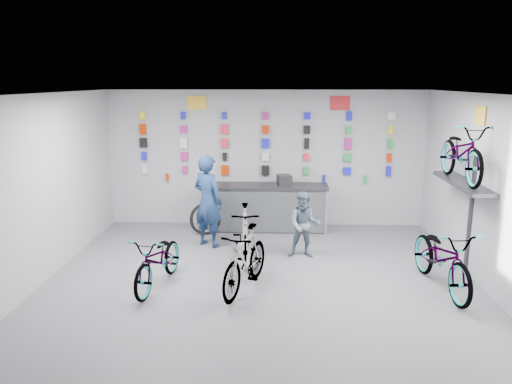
{
  "coord_description": "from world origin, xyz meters",
  "views": [
    {
      "loc": [
        0.24,
        -6.94,
        3.2
      ],
      "look_at": [
        -0.1,
        1.4,
        1.32
      ],
      "focal_mm": 35.0,
      "sensor_mm": 36.0,
      "label": 1
    }
  ],
  "objects_px": {
    "counter": "(265,208)",
    "bike_right": "(442,257)",
    "bike_center": "(245,260)",
    "bike_service": "(245,234)",
    "customer": "(304,225)",
    "bike_left": "(159,260)",
    "clerk": "(208,201)"
  },
  "relations": [
    {
      "from": "bike_center",
      "to": "clerk",
      "type": "relative_size",
      "value": 0.92
    },
    {
      "from": "bike_center",
      "to": "clerk",
      "type": "height_order",
      "value": "clerk"
    },
    {
      "from": "bike_center",
      "to": "counter",
      "type": "bearing_deg",
      "value": 105.21
    },
    {
      "from": "bike_center",
      "to": "bike_service",
      "type": "relative_size",
      "value": 1.0
    },
    {
      "from": "counter",
      "to": "bike_left",
      "type": "distance_m",
      "value": 3.53
    },
    {
      "from": "bike_left",
      "to": "clerk",
      "type": "height_order",
      "value": "clerk"
    },
    {
      "from": "bike_right",
      "to": "bike_service",
      "type": "xyz_separation_m",
      "value": [
        -3.13,
        1.14,
        -0.02
      ]
    },
    {
      "from": "bike_center",
      "to": "bike_right",
      "type": "xyz_separation_m",
      "value": [
        3.05,
        0.18,
        0.02
      ]
    },
    {
      "from": "bike_right",
      "to": "counter",
      "type": "bearing_deg",
      "value": 125.9
    },
    {
      "from": "clerk",
      "to": "customer",
      "type": "bearing_deg",
      "value": -164.54
    },
    {
      "from": "clerk",
      "to": "bike_left",
      "type": "bearing_deg",
      "value": 108.55
    },
    {
      "from": "counter",
      "to": "clerk",
      "type": "bearing_deg",
      "value": -134.01
    },
    {
      "from": "counter",
      "to": "bike_right",
      "type": "distance_m",
      "value": 4.17
    },
    {
      "from": "counter",
      "to": "bike_left",
      "type": "xyz_separation_m",
      "value": [
        -1.59,
        -3.15,
        -0.05
      ]
    },
    {
      "from": "bike_left",
      "to": "bike_center",
      "type": "height_order",
      "value": "bike_center"
    },
    {
      "from": "bike_left",
      "to": "bike_center",
      "type": "xyz_separation_m",
      "value": [
        1.37,
        -0.09,
        0.06
      ]
    },
    {
      "from": "bike_center",
      "to": "bike_right",
      "type": "relative_size",
      "value": 0.84
    },
    {
      "from": "bike_service",
      "to": "clerk",
      "type": "relative_size",
      "value": 0.92
    },
    {
      "from": "counter",
      "to": "bike_right",
      "type": "bearing_deg",
      "value": -47.3
    },
    {
      "from": "bike_service",
      "to": "bike_left",
      "type": "bearing_deg",
      "value": -140.37
    },
    {
      "from": "bike_center",
      "to": "bike_right",
      "type": "distance_m",
      "value": 3.06
    },
    {
      "from": "counter",
      "to": "bike_left",
      "type": "relative_size",
      "value": 1.62
    },
    {
      "from": "counter",
      "to": "customer",
      "type": "relative_size",
      "value": 2.2
    },
    {
      "from": "counter",
      "to": "bike_service",
      "type": "bearing_deg",
      "value": -99.13
    },
    {
      "from": "counter",
      "to": "bike_right",
      "type": "height_order",
      "value": "bike_right"
    },
    {
      "from": "bike_left",
      "to": "bike_service",
      "type": "height_order",
      "value": "bike_service"
    },
    {
      "from": "bike_service",
      "to": "bike_center",
      "type": "bearing_deg",
      "value": -90.34
    },
    {
      "from": "bike_left",
      "to": "bike_center",
      "type": "bearing_deg",
      "value": 6.15
    },
    {
      "from": "bike_left",
      "to": "bike_service",
      "type": "bearing_deg",
      "value": 53.7
    },
    {
      "from": "clerk",
      "to": "customer",
      "type": "distance_m",
      "value": 1.96
    },
    {
      "from": "customer",
      "to": "bike_right",
      "type": "bearing_deg",
      "value": -30.39
    },
    {
      "from": "bike_left",
      "to": "clerk",
      "type": "xyz_separation_m",
      "value": [
        0.51,
        2.03,
        0.47
      ]
    }
  ]
}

